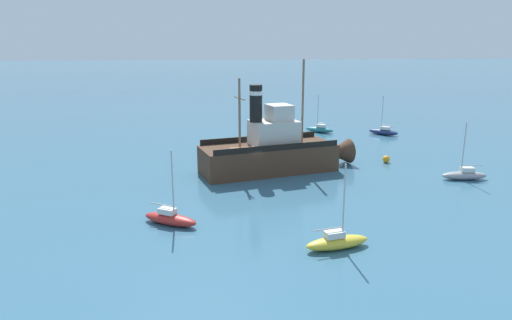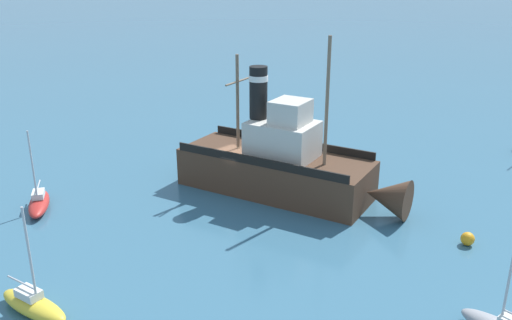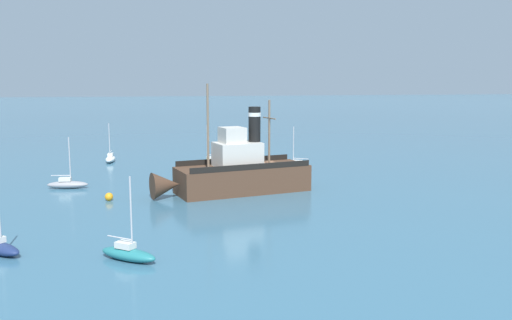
# 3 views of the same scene
# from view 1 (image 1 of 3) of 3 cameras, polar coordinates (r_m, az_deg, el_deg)

# --- Properties ---
(ground_plane) EXTENTS (600.00, 600.00, 0.00)m
(ground_plane) POSITION_cam_1_polar(r_m,az_deg,el_deg) (39.51, -1.27, -2.13)
(ground_plane) COLOR #38667F
(old_tugboat) EXTENTS (6.79, 14.79, 9.90)m
(old_tugboat) POSITION_cam_1_polar(r_m,az_deg,el_deg) (41.04, 2.36, 1.13)
(old_tugboat) COLOR #4C3323
(old_tugboat) RESTS_ON ground
(sailboat_yellow) EXTENTS (1.70, 3.93, 4.90)m
(sailboat_yellow) POSITION_cam_1_polar(r_m,az_deg,el_deg) (26.37, 10.09, -9.98)
(sailboat_yellow) COLOR gold
(sailboat_yellow) RESTS_ON ground
(sailboat_teal) EXTENTS (3.28, 3.62, 4.90)m
(sailboat_teal) POSITION_cam_1_polar(r_m,az_deg,el_deg) (60.05, 7.95, 3.85)
(sailboat_teal) COLOR #23757A
(sailboat_teal) RESTS_ON ground
(sailboat_red) EXTENTS (3.00, 3.78, 4.90)m
(sailboat_red) POSITION_cam_1_polar(r_m,az_deg,el_deg) (29.73, -10.69, -7.15)
(sailboat_red) COLOR #B22823
(sailboat_red) RESTS_ON ground
(sailboat_grey) EXTENTS (1.61, 3.91, 4.90)m
(sailboat_grey) POSITION_cam_1_polar(r_m,az_deg,el_deg) (42.51, 24.61, -1.68)
(sailboat_grey) COLOR gray
(sailboat_grey) RESTS_ON ground
(sailboat_navy) EXTENTS (3.47, 3.46, 4.90)m
(sailboat_navy) POSITION_cam_1_polar(r_m,az_deg,el_deg) (60.08, 15.65, 3.46)
(sailboat_navy) COLOR navy
(sailboat_navy) RESTS_ON ground
(mooring_buoy) EXTENTS (0.70, 0.70, 0.70)m
(mooring_buoy) POSITION_cam_1_polar(r_m,az_deg,el_deg) (45.92, 15.96, 0.10)
(mooring_buoy) COLOR orange
(mooring_buoy) RESTS_ON ground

